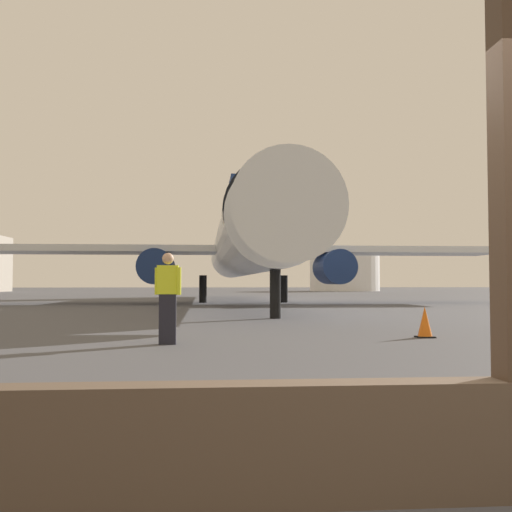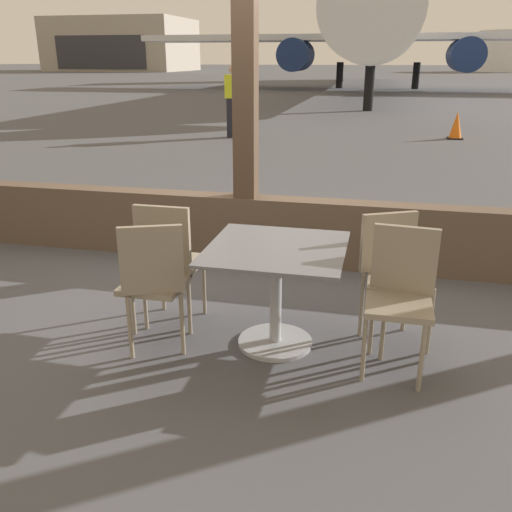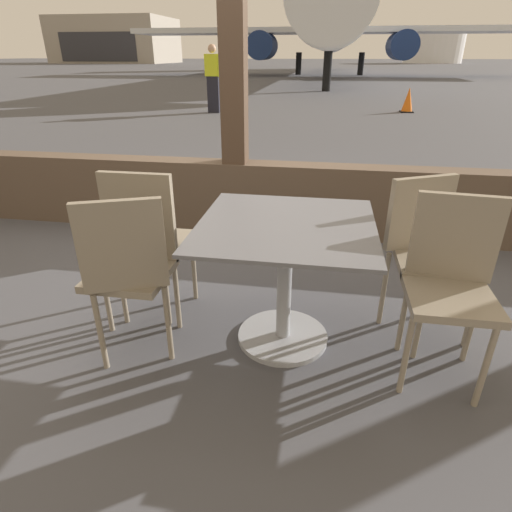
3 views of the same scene
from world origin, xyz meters
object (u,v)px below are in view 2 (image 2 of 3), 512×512
object	(u,v)px
cafe_chair_window_left	(153,277)
cafe_chair_window_right	(401,288)
traffic_cone	(456,126)
ground_crew_worker	(234,100)
dining_table	(276,284)
cafe_chair_aisle_left	(169,255)
distant_hangar	(123,45)
cafe_chair_aisle_right	(393,267)
airplane	(380,32)

from	to	relation	value
cafe_chair_window_left	cafe_chair_window_right	size ratio (longest dim) A/B	1.00
cafe_chair_window_right	traffic_cone	xyz separation A→B (m)	(1.56, 11.15, -0.23)
ground_crew_worker	dining_table	bearing A→B (deg)	-73.36
cafe_chair_aisle_left	distant_hangar	size ratio (longest dim) A/B	0.05
cafe_chair_window_right	cafe_chair_aisle_left	bearing A→B (deg)	173.18
distant_hangar	cafe_chair_window_right	bearing A→B (deg)	-63.20
dining_table	cafe_chair_window_right	size ratio (longest dim) A/B	0.98
dining_table	cafe_chair_aisle_right	world-z (taller)	cafe_chair_aisle_right
cafe_chair_aisle_left	ground_crew_worker	world-z (taller)	ground_crew_worker
cafe_chair_window_left	cafe_chair_window_right	bearing A→B (deg)	5.85
cafe_chair_window_right	distant_hangar	xyz separation A→B (m)	(-38.72, 76.66, 3.08)
cafe_chair_window_right	cafe_chair_aisle_right	xyz separation A→B (m)	(-0.04, 0.35, 0.00)
cafe_chair_aisle_right	cafe_chair_window_right	bearing A→B (deg)	-82.67
cafe_chair_window_left	ground_crew_worker	xyz separation A→B (m)	(-2.25, 10.36, 0.36)
airplane	ground_crew_worker	world-z (taller)	airplane
cafe_chair_window_right	distant_hangar	world-z (taller)	distant_hangar
cafe_chair_window_left	cafe_chair_aisle_left	world-z (taller)	cafe_chair_aisle_left
cafe_chair_aisle_right	distant_hangar	bearing A→B (deg)	116.87
dining_table	airplane	distance (m)	33.07
cafe_chair_aisle_right	ground_crew_worker	xyz separation A→B (m)	(-3.78, 9.85, 0.35)
cafe_chair_window_left	airplane	size ratio (longest dim) A/B	0.02
cafe_chair_window_right	traffic_cone	world-z (taller)	cafe_chair_window_right
cafe_chair_window_left	cafe_chair_aisle_right	distance (m)	1.62
cafe_chair_aisle_right	traffic_cone	size ratio (longest dim) A/B	1.36
airplane	traffic_cone	world-z (taller)	airplane
distant_hangar	ground_crew_worker	bearing A→B (deg)	-62.30
dining_table	ground_crew_worker	world-z (taller)	ground_crew_worker
airplane	ground_crew_worker	distance (m)	23.17
ground_crew_worker	cafe_chair_aisle_left	bearing A→B (deg)	-77.50
airplane	ground_crew_worker	xyz separation A→B (m)	(-3.01, -22.85, -2.41)
dining_table	cafe_chair_aisle_left	xyz separation A→B (m)	(-0.80, 0.10, 0.11)
cafe_chair_window_right	cafe_chair_aisle_right	bearing A→B (deg)	97.33
airplane	distant_hangar	world-z (taller)	airplane
airplane	ground_crew_worker	bearing A→B (deg)	-97.51
cafe_chair_window_left	distant_hangar	xyz separation A→B (m)	(-37.14, 76.82, 3.08)
cafe_chair_aisle_left	ground_crew_worker	bearing A→B (deg)	102.50
cafe_chair_window_left	cafe_chair_window_right	xyz separation A→B (m)	(1.58, 0.16, 0.01)
dining_table	cafe_chair_window_right	distance (m)	0.82
cafe_chair_window_left	cafe_chair_window_right	world-z (taller)	same
ground_crew_worker	cafe_chair_window_left	bearing A→B (deg)	-77.75
cafe_chair_aisle_left	distant_hangar	world-z (taller)	distant_hangar
cafe_chair_window_right	dining_table	bearing A→B (deg)	173.14
cafe_chair_window_left	cafe_chair_aisle_left	bearing A→B (deg)	95.11
cafe_chair_window_left	distant_hangar	bearing A→B (deg)	115.80
ground_crew_worker	distant_hangar	xyz separation A→B (m)	(-34.89, 66.46, 2.72)
ground_crew_worker	cafe_chair_aisle_right	bearing A→B (deg)	-68.99
cafe_chair_window_right	ground_crew_worker	size ratio (longest dim) A/B	0.53
cafe_chair_window_left	cafe_chair_aisle_right	world-z (taller)	cafe_chair_window_left
dining_table	traffic_cone	xyz separation A→B (m)	(2.37, 11.05, -0.14)
cafe_chair_window_right	cafe_chair_aisle_right	size ratio (longest dim) A/B	1.01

